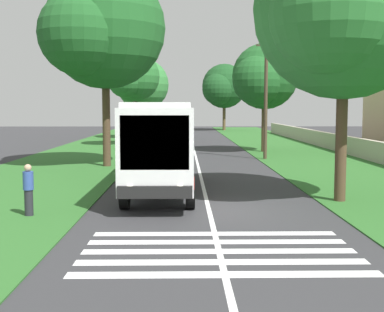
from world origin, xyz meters
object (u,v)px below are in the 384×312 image
at_px(trailing_car_1, 176,139).
at_px(pedestrian, 28,189).
at_px(trailing_car_0, 174,146).
at_px(trailing_car_3, 175,133).
at_px(roadside_tree_left_2, 142,86).
at_px(roadside_tree_right_0, 263,78).
at_px(roadside_tree_left_1, 133,78).
at_px(roadside_tree_right_2, 339,13).
at_px(coach_bus, 162,141).
at_px(roadside_tree_right_1, 223,87).
at_px(trailing_minibus_0, 178,123).
at_px(roadside_tree_left_0, 102,32).
at_px(utility_pole, 266,96).
at_px(trailing_car_2, 177,135).

height_order(trailing_car_1, pedestrian, pedestrian).
bearing_deg(trailing_car_0, trailing_car_3, 0.81).
height_order(trailing_car_0, roadside_tree_left_2, roadside_tree_left_2).
bearing_deg(trailing_car_0, roadside_tree_right_0, -69.66).
xyz_separation_m(trailing_car_1, roadside_tree_right_0, (-6.38, -6.95, 5.18)).
height_order(roadside_tree_left_1, roadside_tree_right_2, roadside_tree_right_2).
bearing_deg(pedestrian, coach_bus, -38.75).
bearing_deg(coach_bus, trailing_car_0, -0.75).
bearing_deg(roadside_tree_right_1, trailing_car_3, 161.50).
xyz_separation_m(coach_bus, roadside_tree_right_2, (-2.48, -6.68, 4.88)).
distance_m(trailing_car_1, roadside_tree_left_1, 6.88).
distance_m(coach_bus, roadside_tree_right_1, 59.06).
distance_m(trailing_car_1, trailing_car_3, 11.76).
height_order(trailing_car_0, roadside_tree_right_1, roadside_tree_right_1).
bearing_deg(roadside_tree_left_2, trailing_car_1, -161.27).
distance_m(trailing_minibus_0, roadside_tree_right_0, 27.95).
bearing_deg(roadside_tree_left_0, utility_pole, -68.70).
distance_m(trailing_car_2, trailing_minibus_0, 14.34).
height_order(trailing_minibus_0, roadside_tree_left_0, roadside_tree_left_0).
relative_size(coach_bus, trailing_car_2, 2.60).
relative_size(roadside_tree_left_1, roadside_tree_left_2, 0.95).
bearing_deg(pedestrian, roadside_tree_right_1, -9.89).
bearing_deg(coach_bus, roadside_tree_right_1, -6.79).
bearing_deg(pedestrian, trailing_car_3, -5.45).
bearing_deg(roadside_tree_right_2, roadside_tree_left_1, 19.93).
distance_m(trailing_minibus_0, roadside_tree_left_1, 20.68).
xyz_separation_m(trailing_minibus_0, pedestrian, (-51.22, 4.38, -0.64)).
height_order(roadside_tree_left_0, roadside_tree_left_2, roadside_tree_left_0).
bearing_deg(roadside_tree_left_2, trailing_car_0, -168.98).
distance_m(coach_bus, trailing_car_1, 25.75).
distance_m(trailing_car_2, roadside_tree_right_2, 35.41).
bearing_deg(roadside_tree_right_0, trailing_car_2, 29.23).
height_order(trailing_car_0, utility_pole, utility_pole).
bearing_deg(roadside_tree_right_0, roadside_tree_left_2, 30.84).
distance_m(trailing_car_2, roadside_tree_left_0, 23.90).
distance_m(roadside_tree_left_1, roadside_tree_right_2, 30.63).
relative_size(trailing_car_1, trailing_car_2, 1.00).
bearing_deg(trailing_minibus_0, trailing_car_0, 179.97).
height_order(roadside_tree_left_1, roadside_tree_right_1, roadside_tree_right_1).
relative_size(roadside_tree_right_0, roadside_tree_right_1, 0.84).
height_order(trailing_car_1, roadside_tree_left_2, roadside_tree_left_2).
distance_m(trailing_car_0, roadside_tree_left_0, 11.18).
height_order(trailing_minibus_0, roadside_tree_left_1, roadside_tree_left_1).
height_order(roadside_tree_left_2, roadside_tree_right_1, roadside_tree_right_1).
bearing_deg(coach_bus, trailing_car_3, 0.11).
bearing_deg(roadside_tree_right_2, trailing_car_1, 12.90).
bearing_deg(roadside_tree_right_0, trailing_car_1, 47.46).
height_order(trailing_car_1, trailing_car_3, same).
relative_size(roadside_tree_left_2, roadside_tree_right_2, 0.86).
bearing_deg(roadside_tree_left_1, trailing_car_2, -36.26).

